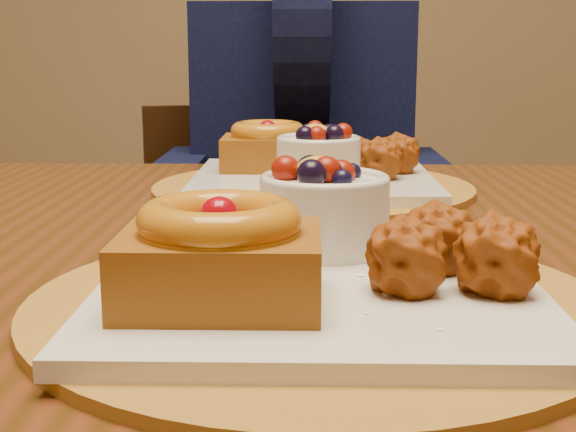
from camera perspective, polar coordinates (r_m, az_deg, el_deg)
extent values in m
cube|color=#37200A|center=(0.74, 1.91, -2.74)|extent=(1.60, 0.90, 0.04)
cylinder|color=brown|center=(0.53, 2.17, -6.24)|extent=(0.38, 0.38, 0.01)
cube|color=silver|center=(0.52, 2.18, -5.20)|extent=(0.28, 0.28, 0.01)
cube|color=#5A2608|center=(0.47, -4.85, -3.68)|extent=(0.12, 0.10, 0.04)
torus|color=#945609|center=(0.47, -4.91, -0.27)|extent=(0.10, 0.10, 0.02)
sphere|color=maroon|center=(0.46, -4.91, -0.03)|extent=(0.02, 0.02, 0.02)
sphere|color=#933B0A|center=(0.55, 10.53, -1.65)|extent=(0.05, 0.05, 0.05)
sphere|color=#933B0A|center=(0.50, 8.29, -3.03)|extent=(0.05, 0.05, 0.05)
sphere|color=#933B0A|center=(0.51, 14.54, -3.00)|extent=(0.05, 0.05, 0.05)
cylinder|color=silver|center=(0.59, 2.60, 0.08)|extent=(0.10, 0.10, 0.05)
torus|color=silver|center=(0.59, 2.63, 2.62)|extent=(0.10, 0.10, 0.01)
ellipsoid|color=gold|center=(0.59, 2.24, 3.40)|extent=(0.03, 0.03, 0.02)
cylinder|color=brown|center=(0.95, 1.78, 1.99)|extent=(0.38, 0.38, 0.01)
cube|color=silver|center=(0.95, 1.79, 2.58)|extent=(0.28, 0.28, 0.01)
cube|color=#5A2608|center=(0.99, -1.45, 4.51)|extent=(0.11, 0.09, 0.04)
torus|color=#945609|center=(0.99, -1.46, 6.08)|extent=(0.09, 0.09, 0.02)
sphere|color=maroon|center=(0.99, -1.46, 6.20)|extent=(0.02, 0.02, 0.02)
sphere|color=#933B0A|center=(0.93, 6.53, 3.89)|extent=(0.04, 0.04, 0.04)
sphere|color=#933B0A|center=(0.97, 4.72, 4.30)|extent=(0.04, 0.04, 0.04)
sphere|color=#933B0A|center=(0.98, 7.81, 4.27)|extent=(0.04, 0.04, 0.04)
cylinder|color=silver|center=(0.87, 2.17, 3.81)|extent=(0.09, 0.09, 0.05)
torus|color=silver|center=(0.87, 2.19, 5.46)|extent=(0.09, 0.09, 0.01)
ellipsoid|color=gold|center=(0.87, 1.93, 5.99)|extent=(0.03, 0.03, 0.02)
cube|color=black|center=(1.55, -1.93, -7.82)|extent=(0.48, 0.48, 0.04)
cylinder|color=black|center=(1.76, -8.65, -12.87)|extent=(0.03, 0.03, 0.38)
cylinder|color=black|center=(1.82, 2.25, -11.88)|extent=(0.03, 0.03, 0.38)
cube|color=black|center=(1.66, -3.32, 0.87)|extent=(0.38, 0.13, 0.41)
cube|color=black|center=(1.47, 1.02, 4.18)|extent=(0.38, 0.20, 0.54)
cylinder|color=black|center=(1.46, 1.06, 14.12)|extent=(0.09, 0.42, 0.42)
cube|color=black|center=(1.37, -7.40, 2.74)|extent=(0.07, 0.27, 0.07)
cube|color=black|center=(1.37, 9.40, 2.67)|extent=(0.07, 0.27, 0.07)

